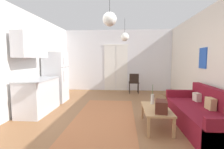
% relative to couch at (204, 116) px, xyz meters
% --- Properties ---
extents(ground_plane, '(5.31, 8.18, 0.10)m').
position_rel_couch_xyz_m(ground_plane, '(-1.92, 0.20, -0.31)').
color(ground_plane, '#8E603D').
extents(wall_back, '(4.91, 0.13, 2.71)m').
position_rel_couch_xyz_m(wall_back, '(-1.92, 4.04, 1.08)').
color(wall_back, silver).
rests_on(wall_back, ground_plane).
extents(wall_left, '(0.12, 7.78, 2.71)m').
position_rel_couch_xyz_m(wall_left, '(-4.32, 0.20, 1.09)').
color(wall_left, white).
rests_on(wall_left, ground_plane).
extents(area_rug, '(1.42, 3.11, 0.01)m').
position_rel_couch_xyz_m(area_rug, '(-2.09, 0.51, -0.26)').
color(area_rug, '#B26B42').
rests_on(area_rug, ground_plane).
extents(couch, '(0.83, 2.17, 0.81)m').
position_rel_couch_xyz_m(couch, '(0.00, 0.00, 0.00)').
color(couch, maroon).
rests_on(couch, ground_plane).
extents(coffee_table, '(0.53, 1.03, 0.40)m').
position_rel_couch_xyz_m(coffee_table, '(-0.96, 0.02, 0.09)').
color(coffee_table, tan).
rests_on(coffee_table, ground_plane).
extents(bamboo_vase, '(0.08, 0.08, 0.44)m').
position_rel_couch_xyz_m(bamboo_vase, '(-0.99, 0.33, 0.25)').
color(bamboo_vase, beige).
rests_on(bamboo_vase, coffee_table).
extents(handbag, '(0.28, 0.36, 0.35)m').
position_rel_couch_xyz_m(handbag, '(-0.92, -0.26, 0.26)').
color(handbag, '#512319').
rests_on(handbag, coffee_table).
extents(refrigerator, '(0.67, 0.66, 1.65)m').
position_rel_couch_xyz_m(refrigerator, '(-3.88, 1.88, 0.56)').
color(refrigerator, white).
rests_on(refrigerator, ground_plane).
extents(kitchen_counter, '(0.63, 1.30, 2.07)m').
position_rel_couch_xyz_m(kitchen_counter, '(-3.91, 0.73, 0.51)').
color(kitchen_counter, silver).
rests_on(kitchen_counter, ground_plane).
extents(accent_chair, '(0.43, 0.41, 0.82)m').
position_rel_couch_xyz_m(accent_chair, '(-1.22, 3.38, 0.21)').
color(accent_chair, black).
rests_on(accent_chair, ground_plane).
extents(pendant_lamp_near, '(0.25, 0.25, 0.71)m').
position_rel_couch_xyz_m(pendant_lamp_near, '(-1.89, -0.37, 1.85)').
color(pendant_lamp_near, black).
extents(pendant_lamp_far, '(0.27, 0.27, 0.72)m').
position_rel_couch_xyz_m(pendant_lamp_far, '(-1.62, 2.03, 1.86)').
color(pendant_lamp_far, black).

